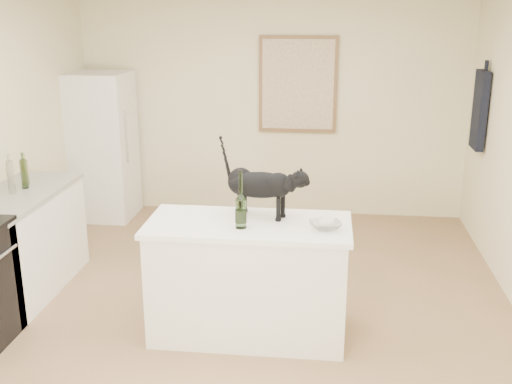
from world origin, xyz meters
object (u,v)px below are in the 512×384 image
(fridge, at_px, (102,146))
(black_cat, at_px, (260,188))
(wine_bottle, at_px, (241,203))
(glass_bowl, at_px, (325,226))

(fridge, bearing_deg, black_cat, -48.57)
(fridge, bearing_deg, wine_bottle, -52.97)
(fridge, height_order, wine_bottle, fridge)
(black_cat, xyz_separation_m, glass_bowl, (0.49, -0.23, -0.19))
(wine_bottle, bearing_deg, fridge, 127.03)
(black_cat, bearing_deg, wine_bottle, -94.90)
(wine_bottle, relative_size, glass_bowl, 1.66)
(black_cat, xyz_separation_m, wine_bottle, (-0.11, -0.27, -0.03))
(fridge, distance_m, black_cat, 3.21)
(fridge, height_order, black_cat, fridge)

